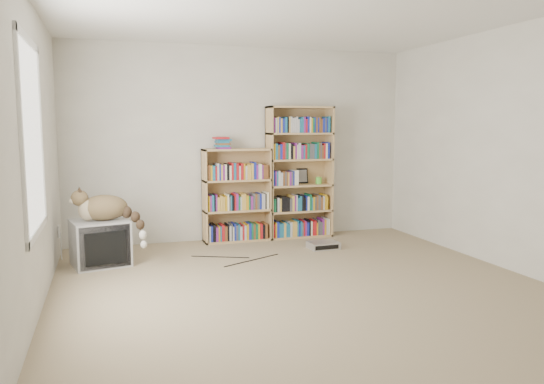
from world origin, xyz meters
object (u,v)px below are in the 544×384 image
object	(u,v)px
crt_tv	(100,243)
cat	(109,211)
dvd_player	(323,245)
bookcase_short	(237,199)
bookcase_tall	(299,175)

from	to	relation	value
crt_tv	cat	xyz separation A→B (m)	(0.11, -0.06, 0.35)
dvd_player	bookcase_short	bearing A→B (deg)	136.75
crt_tv	dvd_player	xyz separation A→B (m)	(2.59, -0.01, -0.20)
crt_tv	cat	size ratio (longest dim) A/B	0.85
cat	bookcase_short	world-z (taller)	bookcase_short
bookcase_short	bookcase_tall	bearing A→B (deg)	-0.12
bookcase_short	dvd_player	bearing A→B (deg)	-40.54
bookcase_tall	crt_tv	bearing A→B (deg)	-163.54
crt_tv	bookcase_short	size ratio (longest dim) A/B	0.55
cat	dvd_player	xyz separation A→B (m)	(2.48, 0.05, -0.55)
cat	bookcase_tall	distance (m)	2.58
bookcase_tall	bookcase_short	distance (m)	0.90
crt_tv	bookcase_tall	xyz separation A→B (m)	(2.55, 0.75, 0.59)
cat	bookcase_tall	world-z (taller)	bookcase_tall
cat	bookcase_short	distance (m)	1.78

